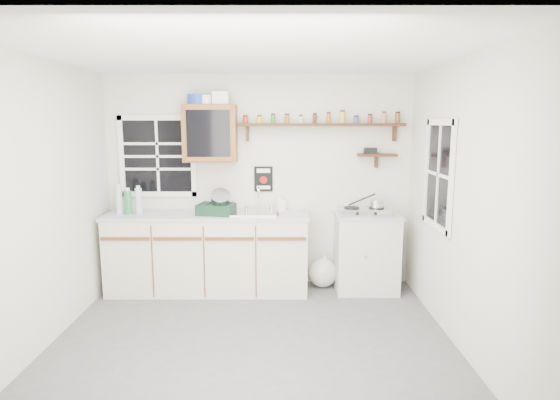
{
  "coord_description": "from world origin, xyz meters",
  "views": [
    {
      "loc": [
        0.25,
        -3.94,
        1.95
      ],
      "look_at": [
        0.25,
        0.55,
        1.2
      ],
      "focal_mm": 30.0,
      "sensor_mm": 36.0,
      "label": 1
    }
  ],
  "objects": [
    {
      "name": "saucepan",
      "position": [
        1.34,
        1.31,
        1.03
      ],
      "size": [
        0.38,
        0.19,
        0.16
      ],
      "rotation": [
        0.0,
        0.0,
        -0.19
      ],
      "color": "silver",
      "rests_on": "hotplate"
    },
    {
      "name": "room",
      "position": [
        0.0,
        0.0,
        1.25
      ],
      "size": [
        3.64,
        3.24,
        2.54
      ],
      "color": "#4E4E50",
      "rests_on": "ground"
    },
    {
      "name": "window_back",
      "position": [
        -1.2,
        1.59,
        1.55
      ],
      "size": [
        0.93,
        0.03,
        0.98
      ],
      "color": "black",
      "rests_on": "wall_back"
    },
    {
      "name": "warning_sign",
      "position": [
        0.05,
        1.59,
        1.28
      ],
      "size": [
        0.22,
        0.02,
        0.3
      ],
      "color": "black",
      "rests_on": "wall_back"
    },
    {
      "name": "main_cabinet",
      "position": [
        -0.58,
        1.3,
        0.46
      ],
      "size": [
        2.31,
        0.63,
        0.92
      ],
      "color": "beige",
      "rests_on": "floor"
    },
    {
      "name": "spice_shelf",
      "position": [
        0.74,
        1.51,
        1.93
      ],
      "size": [
        1.91,
        0.18,
        0.35
      ],
      "color": "black",
      "rests_on": "wall_back"
    },
    {
      "name": "upper_cabinet_clutter",
      "position": [
        -0.58,
        1.44,
        2.21
      ],
      "size": [
        0.47,
        0.24,
        0.14
      ],
      "color": "#1939A5",
      "rests_on": "upper_cabinet"
    },
    {
      "name": "right_cabinet",
      "position": [
        1.25,
        1.32,
        0.46
      ],
      "size": [
        0.73,
        0.57,
        0.91
      ],
      "color": "beige",
      "rests_on": "floor"
    },
    {
      "name": "dish_rack",
      "position": [
        -0.46,
        1.25,
        1.02
      ],
      "size": [
        0.44,
        0.37,
        0.3
      ],
      "rotation": [
        0.0,
        0.0,
        -0.19
      ],
      "color": "black",
      "rests_on": "main_cabinet"
    },
    {
      "name": "water_bottles",
      "position": [
        -1.47,
        1.27,
        1.07
      ],
      "size": [
        0.29,
        0.1,
        0.34
      ],
      "color": "#A2B2BE",
      "rests_on": "main_cabinet"
    },
    {
      "name": "window_right",
      "position": [
        1.79,
        0.55,
        1.45
      ],
      "size": [
        0.03,
        0.78,
        1.08
      ],
      "color": "black",
      "rests_on": "wall_back"
    },
    {
      "name": "upper_cabinet",
      "position": [
        -0.55,
        1.44,
        1.82
      ],
      "size": [
        0.6,
        0.32,
        0.65
      ],
      "color": "brown",
      "rests_on": "wall_back"
    },
    {
      "name": "rag",
      "position": [
        0.17,
        1.2,
        0.93
      ],
      "size": [
        0.14,
        0.12,
        0.02
      ],
      "primitive_type": "cube",
      "rotation": [
        0.0,
        0.0,
        0.02
      ],
      "color": "maroon",
      "rests_on": "main_cabinet"
    },
    {
      "name": "secondary_shelf",
      "position": [
        1.36,
        1.52,
        1.58
      ],
      "size": [
        0.45,
        0.16,
        0.24
      ],
      "color": "black",
      "rests_on": "wall_back"
    },
    {
      "name": "hotplate",
      "position": [
        1.21,
        1.3,
        0.95
      ],
      "size": [
        0.57,
        0.31,
        0.08
      ],
      "rotation": [
        0.0,
        0.0,
        0.02
      ],
      "color": "silver",
      "rests_on": "right_cabinet"
    },
    {
      "name": "trash_bag",
      "position": [
        0.76,
        1.4,
        0.18
      ],
      "size": [
        0.38,
        0.34,
        0.43
      ],
      "color": "silver",
      "rests_on": "floor"
    },
    {
      "name": "soap_bottle",
      "position": [
        0.25,
        1.45,
        1.02
      ],
      "size": [
        0.12,
        0.13,
        0.21
      ],
      "primitive_type": "imported",
      "rotation": [
        0.0,
        0.0,
        0.43
      ],
      "color": "silver",
      "rests_on": "main_cabinet"
    },
    {
      "name": "sink",
      "position": [
        -0.05,
        1.3,
        0.93
      ],
      "size": [
        0.52,
        0.44,
        0.29
      ],
      "color": "silver",
      "rests_on": "main_cabinet"
    }
  ]
}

